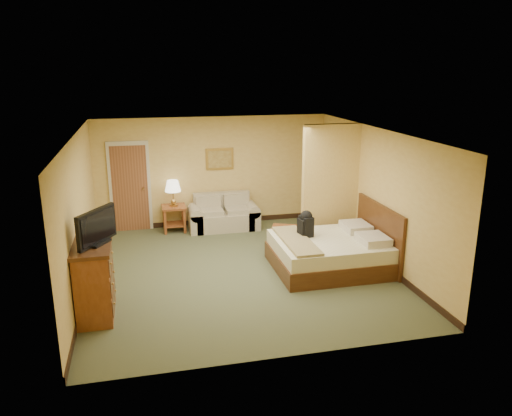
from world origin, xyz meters
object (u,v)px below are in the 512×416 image
object	(u,v)px
bed	(335,252)
loveseat	(224,218)
coffee_table	(288,235)
dresser	(95,280)

from	to	relation	value
bed	loveseat	bearing A→B (deg)	120.18
coffee_table	dresser	bearing A→B (deg)	-150.32
loveseat	dresser	bearing A→B (deg)	-124.80
coffee_table	bed	distance (m)	1.32
loveseat	coffee_table	bearing A→B (deg)	-57.10
coffee_table	dresser	size ratio (longest dim) A/B	0.77
dresser	loveseat	bearing A→B (deg)	55.20
loveseat	bed	world-z (taller)	bed
coffee_table	bed	size ratio (longest dim) A/B	0.41
loveseat	coffee_table	size ratio (longest dim) A/B	1.82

